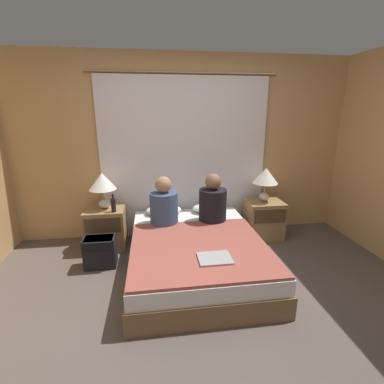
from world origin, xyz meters
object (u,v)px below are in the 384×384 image
(nightstand_right, at_px, (263,219))
(laptop_on_bed, at_px, (215,258))
(lamp_right, at_px, (266,178))
(person_right_in_bed, at_px, (213,202))
(nightstand_left, at_px, (106,228))
(person_left_in_bed, at_px, (164,205))
(lamp_left, at_px, (102,183))
(beer_bottle_on_left_stand, at_px, (113,205))
(pillow_left, at_px, (164,210))
(backpack_on_floor, at_px, (100,250))
(bed, at_px, (196,253))
(pillow_right, at_px, (210,208))

(nightstand_right, bearing_deg, laptop_on_bed, -128.69)
(lamp_right, relative_size, person_right_in_bed, 0.74)
(nightstand_left, height_order, nightstand_right, same)
(lamp_right, distance_m, person_left_in_bed, 1.47)
(lamp_left, xyz_separation_m, beer_bottle_on_left_stand, (0.14, -0.16, -0.24))
(lamp_right, relative_size, pillow_left, 0.97)
(person_right_in_bed, bearing_deg, beer_bottle_on_left_stand, 173.99)
(nightstand_right, xyz_separation_m, laptop_on_bed, (-0.99, -1.24, 0.16))
(beer_bottle_on_left_stand, relative_size, laptop_on_bed, 0.73)
(person_left_in_bed, distance_m, beer_bottle_on_left_stand, 0.64)
(nightstand_left, distance_m, backpack_on_floor, 0.49)
(bed, distance_m, beer_bottle_on_left_stand, 1.19)
(bed, bearing_deg, nightstand_right, 32.50)
(laptop_on_bed, bearing_deg, nightstand_left, 133.75)
(bed, xyz_separation_m, nightstand_right, (1.09, 0.69, 0.08))
(pillow_left, height_order, person_right_in_bed, person_right_in_bed)
(pillow_right, bearing_deg, person_left_in_bed, -152.08)
(bed, bearing_deg, laptop_on_bed, -79.94)
(lamp_left, distance_m, pillow_right, 1.47)
(nightstand_right, distance_m, laptop_on_bed, 1.60)
(nightstand_right, relative_size, person_left_in_bed, 0.89)
(nightstand_left, bearing_deg, lamp_left, 90.00)
(nightstand_right, bearing_deg, lamp_right, 90.00)
(nightstand_left, height_order, pillow_left, nightstand_left)
(pillow_left, relative_size, person_right_in_bed, 0.77)
(nightstand_left, xyz_separation_m, lamp_right, (2.18, 0.03, 0.60))
(bed, xyz_separation_m, person_left_in_bed, (-0.33, 0.44, 0.45))
(lamp_left, bearing_deg, bed, -33.78)
(beer_bottle_on_left_stand, bearing_deg, nightstand_right, 3.54)
(lamp_left, height_order, pillow_right, lamp_left)
(lamp_left, height_order, lamp_right, same)
(bed, distance_m, laptop_on_bed, 0.60)
(lamp_right, xyz_separation_m, laptop_on_bed, (-0.99, -1.27, -0.44))
(person_right_in_bed, bearing_deg, nightstand_right, 17.73)
(person_left_in_bed, relative_size, person_right_in_bed, 0.98)
(lamp_left, height_order, backpack_on_floor, lamp_left)
(pillow_left, bearing_deg, pillow_right, 0.00)
(beer_bottle_on_left_stand, bearing_deg, person_right_in_bed, -6.01)
(pillow_left, distance_m, person_right_in_bed, 0.73)
(lamp_left, bearing_deg, nightstand_right, -0.92)
(lamp_left, height_order, laptop_on_bed, lamp_left)
(pillow_right, relative_size, beer_bottle_on_left_stand, 2.10)
(lamp_left, relative_size, beer_bottle_on_left_stand, 2.04)
(backpack_on_floor, bearing_deg, lamp_right, 13.39)
(bed, bearing_deg, beer_bottle_on_left_stand, 149.23)
(nightstand_right, height_order, pillow_left, nightstand_right)
(nightstand_left, bearing_deg, pillow_right, 3.56)
(pillow_right, relative_size, person_right_in_bed, 0.77)
(lamp_left, bearing_deg, person_right_in_bed, -11.97)
(person_left_in_bed, bearing_deg, lamp_left, 159.02)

